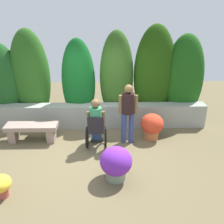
% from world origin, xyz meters
% --- Properties ---
extents(ground_plane, '(12.66, 12.66, 0.00)m').
position_xyz_m(ground_plane, '(0.00, 0.00, 0.00)').
color(ground_plane, brown).
extents(stone_retaining_wall, '(6.81, 0.41, 0.70)m').
position_xyz_m(stone_retaining_wall, '(0.00, 1.42, 0.35)').
color(stone_retaining_wall, '#94998E').
rests_on(stone_retaining_wall, ground).
extents(hedge_backdrop, '(6.79, 0.95, 2.96)m').
position_xyz_m(hedge_backdrop, '(0.17, 1.94, 1.37)').
color(hedge_backdrop, '#1D501E').
rests_on(hedge_backdrop, ground).
extents(stone_bench, '(1.38, 0.45, 0.49)m').
position_xyz_m(stone_bench, '(-1.57, 0.56, 0.32)').
color(stone_bench, gray).
rests_on(stone_bench, ground).
extents(person_in_wheelchair, '(0.53, 0.66, 1.33)m').
position_xyz_m(person_in_wheelchair, '(0.18, 0.23, 0.62)').
color(person_in_wheelchair, black).
rests_on(person_in_wheelchair, ground).
extents(person_standing_companion, '(0.49, 0.30, 1.62)m').
position_xyz_m(person_standing_companion, '(1.00, 0.42, 0.93)').
color(person_standing_companion, navy).
rests_on(person_standing_companion, ground).
extents(flower_pot_purple_near, '(0.44, 0.44, 0.45)m').
position_xyz_m(flower_pot_purple_near, '(-1.59, -1.61, 0.26)').
color(flower_pot_purple_near, '#9C453B').
rests_on(flower_pot_purple_near, ground).
extents(flower_pot_terracotta_by_wall, '(0.63, 0.63, 0.72)m').
position_xyz_m(flower_pot_terracotta_by_wall, '(1.69, 0.63, 0.39)').
color(flower_pot_terracotta_by_wall, '#B86537').
rests_on(flower_pot_terracotta_by_wall, ground).
extents(flower_pot_red_accent, '(0.68, 0.68, 0.73)m').
position_xyz_m(flower_pot_red_accent, '(0.63, -1.12, 0.38)').
color(flower_pot_red_accent, gray).
rests_on(flower_pot_red_accent, ground).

